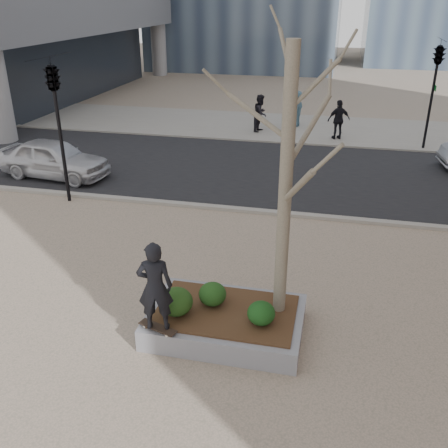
% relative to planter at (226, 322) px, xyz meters
% --- Properties ---
extents(ground, '(120.00, 120.00, 0.00)m').
position_rel_planter_xyz_m(ground, '(-1.00, 0.00, -0.23)').
color(ground, gray).
rests_on(ground, ground).
extents(street, '(60.00, 8.00, 0.02)m').
position_rel_planter_xyz_m(street, '(-1.00, 10.00, -0.21)').
color(street, black).
rests_on(street, ground).
extents(far_sidewalk, '(60.00, 6.00, 0.02)m').
position_rel_planter_xyz_m(far_sidewalk, '(-1.00, 17.00, -0.21)').
color(far_sidewalk, gray).
rests_on(far_sidewalk, ground).
extents(planter, '(3.00, 2.00, 0.45)m').
position_rel_planter_xyz_m(planter, '(0.00, 0.00, 0.00)').
color(planter, gray).
rests_on(planter, ground).
extents(planter_mulch, '(2.70, 1.70, 0.04)m').
position_rel_planter_xyz_m(planter_mulch, '(0.00, 0.00, 0.25)').
color(planter_mulch, '#382314').
rests_on(planter_mulch, planter).
extents(sycamore_tree, '(2.80, 2.80, 6.60)m').
position_rel_planter_xyz_m(sycamore_tree, '(1.00, 0.30, 3.56)').
color(sycamore_tree, gray).
rests_on(sycamore_tree, planter_mulch).
extents(shrub_left, '(0.64, 0.64, 0.54)m').
position_rel_planter_xyz_m(shrub_left, '(-0.90, -0.32, 0.54)').
color(shrub_left, '#1A4014').
rests_on(shrub_left, planter_mulch).
extents(shrub_middle, '(0.55, 0.55, 0.47)m').
position_rel_planter_xyz_m(shrub_middle, '(-0.31, 0.16, 0.50)').
color(shrub_middle, black).
rests_on(shrub_middle, planter_mulch).
extents(shrub_right, '(0.53, 0.53, 0.45)m').
position_rel_planter_xyz_m(shrub_right, '(0.73, -0.26, 0.49)').
color(shrub_right, '#143D13').
rests_on(shrub_right, planter_mulch).
extents(skateboard, '(0.80, 0.44, 0.08)m').
position_rel_planter_xyz_m(skateboard, '(-1.10, -0.85, 0.26)').
color(skateboard, black).
rests_on(skateboard, planter).
extents(skateboarder, '(0.72, 0.55, 1.74)m').
position_rel_planter_xyz_m(skateboarder, '(-1.10, -0.85, 1.17)').
color(skateboarder, black).
rests_on(skateboarder, skateboard).
extents(police_car, '(4.21, 2.06, 1.38)m').
position_rel_planter_xyz_m(police_car, '(-8.10, 7.57, 0.49)').
color(police_car, silver).
rests_on(police_car, street).
extents(pedestrian_a, '(0.83, 0.98, 1.76)m').
position_rel_planter_xyz_m(pedestrian_a, '(-1.90, 15.85, 0.68)').
color(pedestrian_a, black).
rests_on(pedestrian_a, far_sidewalk).
extents(pedestrian_b, '(0.91, 1.26, 1.75)m').
position_rel_planter_xyz_m(pedestrian_b, '(-0.29, 17.24, 0.67)').
color(pedestrian_b, '#365262').
rests_on(pedestrian_b, far_sidewalk).
extents(pedestrian_c, '(1.13, 0.80, 1.77)m').
position_rel_planter_xyz_m(pedestrian_c, '(1.80, 15.26, 0.69)').
color(pedestrian_c, black).
rests_on(pedestrian_c, far_sidewalk).
extents(traffic_light_near, '(0.60, 2.48, 4.50)m').
position_rel_planter_xyz_m(traffic_light_near, '(-6.50, 5.60, 2.02)').
color(traffic_light_near, black).
rests_on(traffic_light_near, ground).
extents(traffic_light_far, '(0.60, 2.48, 4.50)m').
position_rel_planter_xyz_m(traffic_light_far, '(5.50, 14.60, 2.02)').
color(traffic_light_far, black).
rests_on(traffic_light_far, ground).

